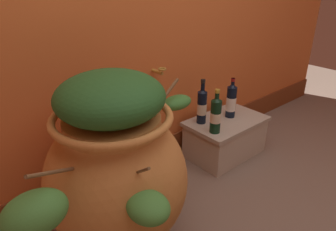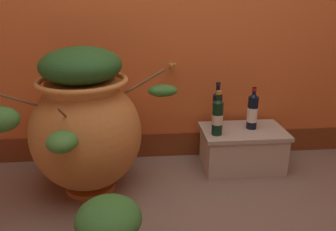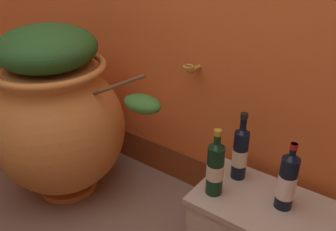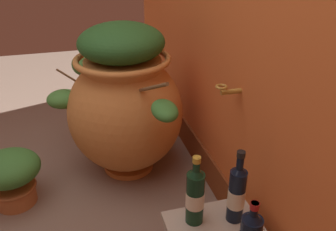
% 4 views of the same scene
% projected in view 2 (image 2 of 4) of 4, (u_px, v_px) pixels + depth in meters
% --- Properties ---
extents(terracotta_urn, '(1.18, 0.82, 0.97)m').
position_uv_depth(terracotta_urn, '(85.00, 123.00, 2.20)').
color(terracotta_urn, '#CC7F3D').
rests_on(terracotta_urn, ground_plane).
extents(stone_ledge, '(0.62, 0.40, 0.31)m').
position_uv_depth(stone_ledge, '(242.00, 147.00, 2.60)').
color(stone_ledge, beige).
rests_on(stone_ledge, ground_plane).
extents(wine_bottle_left, '(0.08, 0.08, 0.32)m').
position_uv_depth(wine_bottle_left, '(253.00, 111.00, 2.54)').
color(wine_bottle_left, black).
rests_on(wine_bottle_left, stone_ledge).
extents(wine_bottle_middle, '(0.08, 0.08, 0.33)m').
position_uv_depth(wine_bottle_middle, '(218.00, 116.00, 2.42)').
color(wine_bottle_middle, black).
rests_on(wine_bottle_middle, stone_ledge).
extents(wine_bottle_right, '(0.07, 0.07, 0.34)m').
position_uv_depth(wine_bottle_right, '(217.00, 108.00, 2.58)').
color(wine_bottle_right, black).
rests_on(wine_bottle_right, stone_ledge).
extents(potted_shrub, '(0.32, 0.34, 0.34)m').
position_uv_depth(potted_shrub, '(109.00, 227.00, 1.66)').
color(potted_shrub, '#B26638').
rests_on(potted_shrub, ground_plane).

